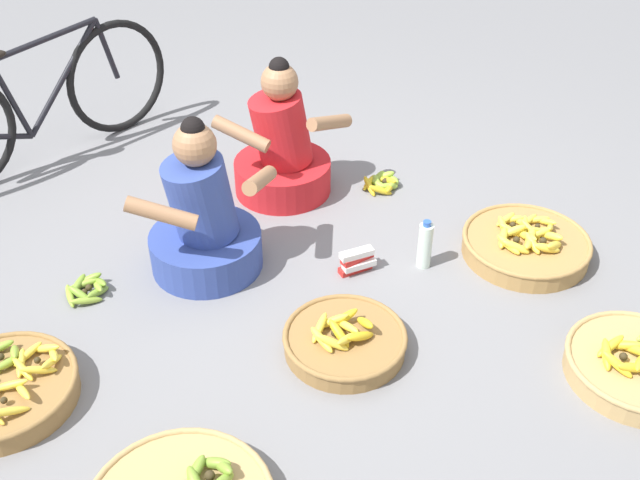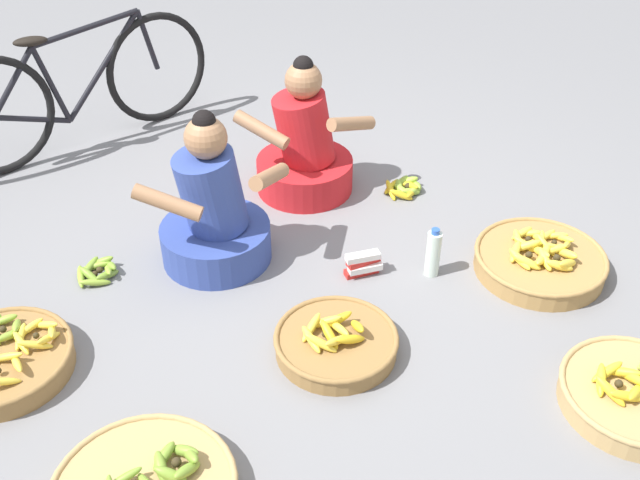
# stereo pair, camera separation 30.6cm
# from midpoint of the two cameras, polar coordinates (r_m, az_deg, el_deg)

# --- Properties ---
(ground_plane) EXTENTS (10.00, 10.00, 0.00)m
(ground_plane) POSITION_cam_midpoint_polar(r_m,az_deg,el_deg) (3.42, -4.17, -3.11)
(ground_plane) COLOR slate
(vendor_woman_front) EXTENTS (0.75, 0.52, 0.77)m
(vendor_woman_front) POSITION_cam_midpoint_polar(r_m,az_deg,el_deg) (3.41, -11.53, 1.23)
(vendor_woman_front) COLOR #334793
(vendor_woman_front) RESTS_ON ground
(vendor_woman_behind) EXTENTS (0.73, 0.52, 0.76)m
(vendor_woman_behind) POSITION_cam_midpoint_polar(r_m,az_deg,el_deg) (3.93, -5.20, 6.77)
(vendor_woman_behind) COLOR red
(vendor_woman_behind) RESTS_ON ground
(bicycle_leaning) EXTENTS (1.62, 0.62, 0.73)m
(bicycle_leaning) POSITION_cam_midpoint_polar(r_m,az_deg,el_deg) (4.50, -22.69, 9.72)
(bicycle_leaning) COLOR black
(bicycle_leaning) RESTS_ON ground
(banana_basket_front_center) EXTENTS (0.61, 0.61, 0.17)m
(banana_basket_front_center) POSITION_cam_midpoint_polar(r_m,az_deg,el_deg) (3.62, 13.33, -0.41)
(banana_basket_front_center) COLOR #A87F47
(banana_basket_front_center) RESTS_ON ground
(banana_basket_front_right) EXTENTS (0.57, 0.57, 0.17)m
(banana_basket_front_right) POSITION_cam_midpoint_polar(r_m,az_deg,el_deg) (3.12, 20.81, -9.16)
(banana_basket_front_right) COLOR tan
(banana_basket_front_right) RESTS_ON ground
(banana_basket_near_bicycle) EXTENTS (0.57, 0.57, 0.16)m
(banana_basket_near_bicycle) POSITION_cam_midpoint_polar(r_m,az_deg,el_deg) (3.14, -25.99, -10.45)
(banana_basket_near_bicycle) COLOR olive
(banana_basket_near_bicycle) RESTS_ON ground
(banana_basket_front_left) EXTENTS (0.51, 0.51, 0.16)m
(banana_basket_front_left) POSITION_cam_midpoint_polar(r_m,az_deg,el_deg) (3.03, -0.99, -7.87)
(banana_basket_front_left) COLOR olive
(banana_basket_front_left) RESTS_ON ground
(loose_bananas_mid_right) EXTENTS (0.20, 0.20, 0.08)m
(loose_bananas_mid_right) POSITION_cam_midpoint_polar(r_m,az_deg,el_deg) (3.52, -19.98, -3.66)
(loose_bananas_mid_right) COLOR #8CAD38
(loose_bananas_mid_right) RESTS_ON ground
(loose_bananas_back_center) EXTENTS (0.23, 0.21, 0.09)m
(loose_bananas_back_center) POSITION_cam_midpoint_polar(r_m,az_deg,el_deg) (4.05, 2.73, 4.37)
(loose_bananas_back_center) COLOR gold
(loose_bananas_back_center) RESTS_ON ground
(water_bottle) EXTENTS (0.07, 0.07, 0.25)m
(water_bottle) POSITION_cam_midpoint_polar(r_m,az_deg,el_deg) (3.43, 5.61, -0.49)
(water_bottle) COLOR silver
(water_bottle) RESTS_ON ground
(packet_carton_stack) EXTENTS (0.17, 0.08, 0.12)m
(packet_carton_stack) POSITION_cam_midpoint_polar(r_m,az_deg,el_deg) (3.42, 0.33, -1.72)
(packet_carton_stack) COLOR red
(packet_carton_stack) RESTS_ON ground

